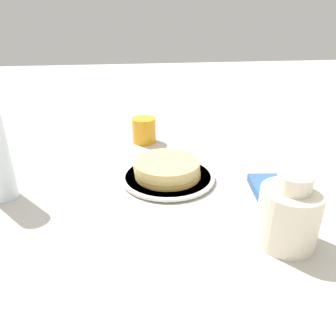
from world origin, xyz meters
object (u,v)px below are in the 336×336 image
at_px(juice_glass, 144,130).
at_px(cream_jug, 289,214).
at_px(plate, 168,177).
at_px(pancake_stack, 167,168).

xyz_separation_m(juice_glass, cream_jug, (-0.23, 0.56, 0.02)).
relative_size(plate, cream_jug, 1.68).
height_order(plate, pancake_stack, pancake_stack).
xyz_separation_m(pancake_stack, cream_jug, (-0.19, 0.28, 0.03)).
relative_size(pancake_stack, juice_glass, 2.15).
bearing_deg(pancake_stack, juice_glass, -81.76).
bearing_deg(juice_glass, pancake_stack, 98.24).
distance_m(pancake_stack, juice_glass, 0.28).
height_order(pancake_stack, cream_jug, cream_jug).
bearing_deg(cream_jug, plate, -56.48).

